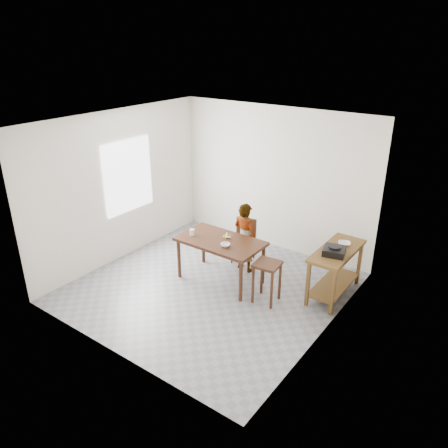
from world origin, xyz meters
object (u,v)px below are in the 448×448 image
Objects in this scene: prep_counter at (335,272)px; stool at (267,282)px; dining_table at (220,260)px; child at (245,237)px; dining_chair at (243,241)px.

prep_counter is 1.80× the size of stool.
stool is (0.95, -0.09, -0.04)m from dining_table.
stool is (-0.77, -0.79, -0.07)m from prep_counter.
prep_counter is at bearing 45.61° from stool.
dining_chair is (-0.20, 0.25, -0.23)m from child.
dining_chair reaches higher than dining_table.
stool is (0.82, -0.64, -0.29)m from child.
child is 1.60× the size of dining_chair.
prep_counter is 0.96× the size of child.
stool is at bearing -134.39° from prep_counter.
child reaches higher than dining_chair.
dining_table is at bearing 82.47° from child.
dining_chair is 1.17× the size of stool.
prep_counter is at bearing -18.30° from dining_chair.
child is at bearing 77.01° from dining_table.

